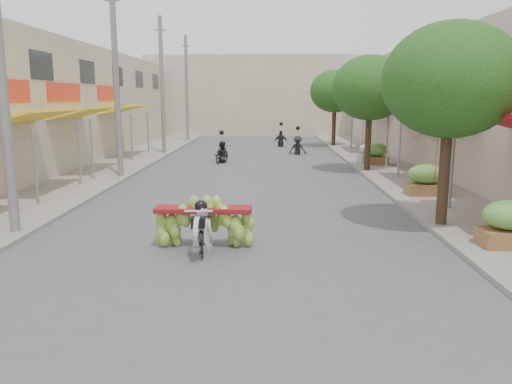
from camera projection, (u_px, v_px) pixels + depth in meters
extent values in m
plane|color=#535257|center=(222.00, 281.00, 9.31)|extent=(120.00, 120.00, 0.00)
cube|color=gray|center=(106.00, 167.00, 24.20)|extent=(4.00, 60.00, 0.12)
cube|color=gray|center=(396.00, 168.00, 23.87)|extent=(4.00, 60.00, 0.12)
cylinder|color=slate|center=(12.00, 174.00, 13.94)|extent=(0.08, 0.08, 2.55)
cube|color=yellow|center=(32.00, 116.00, 16.82)|extent=(1.77, 4.00, 0.53)
cylinder|color=slate|center=(35.00, 167.00, 15.31)|extent=(0.08, 0.08, 2.55)
cylinder|color=slate|center=(79.00, 154.00, 18.85)|extent=(0.08, 0.08, 2.55)
cube|color=red|center=(4.00, 91.00, 16.69)|extent=(0.10, 3.50, 0.80)
cube|color=yellow|center=(85.00, 112.00, 21.74)|extent=(1.77, 4.00, 0.53)
cylinder|color=slate|center=(92.00, 150.00, 20.22)|extent=(0.08, 0.08, 2.55)
cylinder|color=slate|center=(118.00, 142.00, 23.76)|extent=(0.08, 0.08, 2.55)
cube|color=red|center=(64.00, 92.00, 21.60)|extent=(0.10, 3.50, 0.80)
cube|color=yellow|center=(124.00, 109.00, 27.63)|extent=(1.77, 4.00, 0.53)
cylinder|color=slate|center=(132.00, 138.00, 26.12)|extent=(0.08, 0.08, 2.55)
cylinder|color=slate|center=(148.00, 133.00, 29.65)|extent=(0.08, 0.08, 2.55)
cube|color=red|center=(108.00, 93.00, 27.49)|extent=(0.10, 3.50, 0.80)
cube|color=#1E2328|center=(41.00, 66.00, 19.45)|extent=(0.08, 2.00, 1.10)
cube|color=#1E2328|center=(87.00, 72.00, 24.36)|extent=(0.08, 2.00, 1.10)
cube|color=#1E2328|center=(117.00, 76.00, 29.27)|extent=(0.08, 2.00, 1.10)
cube|color=#1E2328|center=(139.00, 79.00, 34.18)|extent=(0.08, 2.00, 1.10)
cube|color=#1E2328|center=(155.00, 82.00, 39.09)|extent=(0.08, 2.00, 1.10)
cylinder|color=slate|center=(452.00, 170.00, 14.72)|extent=(0.08, 0.08, 2.55)
cube|color=red|center=(437.00, 115.00, 18.45)|extent=(1.77, 4.20, 0.53)
cylinder|color=slate|center=(429.00, 161.00, 16.88)|extent=(0.08, 0.08, 2.55)
cylinder|color=slate|center=(400.00, 149.00, 20.61)|extent=(0.08, 0.08, 2.55)
cube|color=red|center=(396.00, 111.00, 24.34)|extent=(1.77, 4.20, 0.53)
cylinder|color=slate|center=(387.00, 144.00, 22.77)|extent=(0.08, 0.08, 2.55)
cylinder|color=slate|center=(370.00, 138.00, 26.50)|extent=(0.08, 0.08, 2.55)
cube|color=red|center=(371.00, 108.00, 30.24)|extent=(1.77, 4.20, 0.53)
cylinder|color=slate|center=(363.00, 135.00, 28.67)|extent=(0.08, 0.08, 2.55)
cylinder|color=slate|center=(352.00, 130.00, 32.40)|extent=(0.08, 0.08, 2.55)
cube|color=#C2B499|center=(259.00, 96.00, 45.98)|extent=(20.00, 6.00, 7.00)
cylinder|color=slate|center=(1.00, 70.00, 11.64)|extent=(0.24, 0.24, 8.00)
cylinder|color=slate|center=(116.00, 82.00, 20.48)|extent=(0.24, 0.24, 8.00)
cube|color=slate|center=(112.00, 0.00, 19.88)|extent=(0.60, 0.08, 0.08)
cylinder|color=slate|center=(162.00, 87.00, 29.32)|extent=(0.24, 0.24, 8.00)
cube|color=slate|center=(160.00, 30.00, 28.72)|extent=(0.60, 0.08, 0.08)
cylinder|color=slate|center=(187.00, 89.00, 38.16)|extent=(0.24, 0.24, 8.00)
cube|color=slate|center=(186.00, 46.00, 37.56)|extent=(0.60, 0.08, 0.08)
cylinder|color=#3A2719|center=(445.00, 168.00, 12.81)|extent=(0.28, 0.28, 3.20)
ellipsoid|color=#245619|center=(451.00, 80.00, 12.40)|extent=(3.40, 3.40, 2.90)
cylinder|color=#3A2719|center=(368.00, 137.00, 22.63)|extent=(0.28, 0.28, 3.20)
ellipsoid|color=#245619|center=(370.00, 88.00, 22.22)|extent=(3.40, 3.40, 2.90)
cylinder|color=#3A2719|center=(334.00, 124.00, 34.42)|extent=(0.28, 0.28, 3.20)
ellipsoid|color=#245619|center=(335.00, 91.00, 34.01)|extent=(3.40, 3.40, 2.90)
cube|color=brown|center=(508.00, 235.00, 11.06)|extent=(1.20, 0.80, 0.50)
ellipsoid|color=#5B9F3B|center=(511.00, 210.00, 10.95)|extent=(1.20, 0.88, 0.66)
cube|color=brown|center=(425.00, 187.00, 16.95)|extent=(1.20, 0.80, 0.50)
ellipsoid|color=#5B9F3B|center=(426.00, 170.00, 16.84)|extent=(1.20, 0.88, 0.66)
cube|color=brown|center=(375.00, 159.00, 24.81)|extent=(1.20, 0.80, 0.50)
ellipsoid|color=#5B9F3B|center=(376.00, 147.00, 24.70)|extent=(1.20, 0.88, 0.66)
imported|color=black|center=(202.00, 230.00, 11.03)|extent=(0.68, 1.68, 0.96)
cylinder|color=silver|center=(198.00, 232.00, 10.37)|extent=(0.10, 0.66, 0.66)
cube|color=black|center=(198.00, 223.00, 10.43)|extent=(0.28, 0.22, 0.22)
cylinder|color=silver|center=(199.00, 211.00, 10.49)|extent=(0.60, 0.05, 0.05)
cube|color=maroon|center=(204.00, 209.00, 11.30)|extent=(2.19, 0.55, 0.10)
imported|color=silver|center=(201.00, 205.00, 10.87)|extent=(0.56, 0.41, 1.55)
sphere|color=black|center=(200.00, 171.00, 10.71)|extent=(0.28, 0.28, 0.28)
imported|color=#B93C18|center=(439.00, 130.00, 15.60)|extent=(2.04, 2.04, 1.55)
imported|color=silver|center=(364.00, 145.00, 25.40)|extent=(0.89, 0.55, 1.79)
imported|color=black|center=(222.00, 154.00, 26.21)|extent=(0.99, 1.71, 0.90)
imported|color=#212228|center=(222.00, 141.00, 26.09)|extent=(0.89, 0.67, 1.65)
sphere|color=black|center=(222.00, 133.00, 26.00)|extent=(0.26, 0.26, 0.26)
imported|color=black|center=(298.00, 146.00, 30.04)|extent=(0.68, 1.67, 0.95)
imported|color=#212228|center=(298.00, 136.00, 29.92)|extent=(1.12, 0.69, 1.65)
sphere|color=black|center=(298.00, 128.00, 29.83)|extent=(0.26, 0.26, 0.26)
imported|color=black|center=(281.00, 141.00, 34.78)|extent=(0.60, 1.46, 0.81)
imported|color=#212228|center=(281.00, 130.00, 34.65)|extent=(0.99, 0.59, 1.65)
sphere|color=black|center=(281.00, 124.00, 34.56)|extent=(0.26, 0.26, 0.26)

